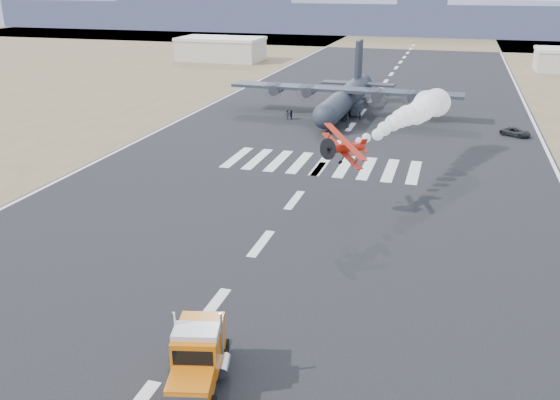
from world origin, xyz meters
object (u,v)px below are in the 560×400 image
at_px(crew_c, 287,114).
at_px(crew_h, 344,117).
at_px(semi_truck, 198,356).
at_px(crew_e, 348,123).
at_px(support_vehicle, 516,132).
at_px(crew_d, 321,117).
at_px(aerobatic_biplane, 345,148).
at_px(crew_g, 360,116).
at_px(crew_b, 392,122).
at_px(crew_f, 291,114).
at_px(hangar_left, 221,49).
at_px(crew_a, 347,116).
at_px(transport_aircraft, 346,96).

relative_size(crew_c, crew_h, 1.18).
bearing_deg(semi_truck, crew_e, 78.88).
distance_m(support_vehicle, crew_d, 31.29).
relative_size(aerobatic_biplane, crew_g, 3.67).
distance_m(crew_b, crew_c, 18.22).
bearing_deg(crew_f, semi_truck, -19.86).
height_order(hangar_left, aerobatic_biplane, aerobatic_biplane).
xyz_separation_m(crew_b, crew_d, (-12.13, 0.25, 0.14)).
bearing_deg(crew_d, semi_truck, 168.88).
bearing_deg(crew_a, transport_aircraft, -142.16).
height_order(hangar_left, crew_g, hangar_left).
height_order(crew_b, crew_c, crew_c).
relative_size(hangar_left, semi_truck, 2.78).
xyz_separation_m(crew_d, crew_f, (-5.51, 0.76, -0.09)).
height_order(crew_a, crew_b, crew_a).
xyz_separation_m(hangar_left, crew_c, (40.37, -70.73, -2.47)).
distance_m(crew_f, crew_h, 9.20).
bearing_deg(crew_d, crew_g, -81.13).
xyz_separation_m(support_vehicle, crew_g, (-25.07, 3.98, 0.15)).
height_order(aerobatic_biplane, crew_c, aerobatic_biplane).
bearing_deg(crew_a, semi_truck, 27.16).
bearing_deg(crew_e, semi_truck, 177.75).
bearing_deg(crew_f, crew_e, 41.21).
distance_m(hangar_left, crew_e, 89.93).
bearing_deg(crew_c, aerobatic_biplane, -29.78).
xyz_separation_m(semi_truck, transport_aircraft, (-5.49, 78.59, 1.18)).
bearing_deg(crew_c, crew_f, 81.26).
relative_size(crew_g, crew_h, 1.00).
bearing_deg(aerobatic_biplane, crew_f, 129.49).
height_order(semi_truck, crew_d, semi_truck).
xyz_separation_m(crew_c, crew_g, (12.29, 2.92, -0.14)).
height_order(hangar_left, crew_e, hangar_left).
bearing_deg(crew_g, crew_h, 72.23).
distance_m(hangar_left, crew_d, 84.82).
height_order(crew_d, crew_e, crew_d).
relative_size(crew_e, crew_f, 0.99).
bearing_deg(support_vehicle, aerobatic_biplane, -177.79).
xyz_separation_m(transport_aircraft, crew_g, (3.53, -5.09, -2.29)).
height_order(crew_d, crew_f, crew_d).
distance_m(semi_truck, support_vehicle, 73.28).
height_order(hangar_left, crew_b, hangar_left).
height_order(crew_e, crew_h, crew_e).
bearing_deg(transport_aircraft, hangar_left, 129.63).
xyz_separation_m(hangar_left, crew_d, (46.46, -70.92, -2.47)).
relative_size(transport_aircraft, crew_g, 26.11).
height_order(support_vehicle, crew_d, crew_d).
xyz_separation_m(transport_aircraft, crew_c, (-8.76, -8.01, -2.15)).
relative_size(crew_d, crew_f, 1.11).
distance_m(aerobatic_biplane, transport_aircraft, 48.48).
xyz_separation_m(crew_e, crew_h, (-1.48, 4.45, -0.05)).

